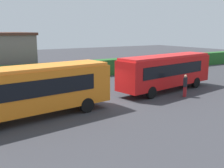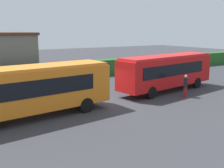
{
  "view_description": "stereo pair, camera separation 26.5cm",
  "coord_description": "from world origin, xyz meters",
  "views": [
    {
      "loc": [
        -10.04,
        -17.58,
        5.44
      ],
      "look_at": [
        1.12,
        0.15,
        1.25
      ],
      "focal_mm": 43.87,
      "sensor_mm": 36.0,
      "label": 1
    },
    {
      "loc": [
        -9.82,
        -17.72,
        5.44
      ],
      "look_at": [
        1.12,
        0.15,
        1.25
      ],
      "focal_mm": 43.87,
      "sensor_mm": 36.0,
      "label": 2
    }
  ],
  "objects": [
    {
      "name": "hedge_row",
      "position": [
        0.0,
        10.76,
        0.93
      ],
      "size": [
        69.11,
        1.56,
        1.87
      ],
      "primitive_type": "cube",
      "color": "#276027",
      "rests_on": "ground_plane"
    },
    {
      "name": "ground_plane",
      "position": [
        0.0,
        0.0,
        0.0
      ],
      "size": [
        114.21,
        114.21,
        0.0
      ],
      "primitive_type": "plane",
      "color": "#38383D"
    },
    {
      "name": "bus_red",
      "position": [
        6.92,
        0.25,
        1.85
      ],
      "size": [
        10.55,
        3.83,
        3.21
      ],
      "rotation": [
        0.0,
        0.0,
        0.15
      ],
      "color": "red",
      "rests_on": "ground_plane"
    },
    {
      "name": "person_center",
      "position": [
        6.7,
        -2.23,
        0.97
      ],
      "size": [
        0.55,
        0.48,
        1.83
      ],
      "rotation": [
        0.0,
        0.0,
        5.3
      ],
      "color": "maroon",
      "rests_on": "ground_plane"
    },
    {
      "name": "bus_orange",
      "position": [
        -5.33,
        -1.06,
        1.86
      ],
      "size": [
        10.32,
        3.67,
        3.24
      ],
      "rotation": [
        0.0,
        0.0,
        0.12
      ],
      "color": "orange",
      "rests_on": "ground_plane"
    }
  ]
}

